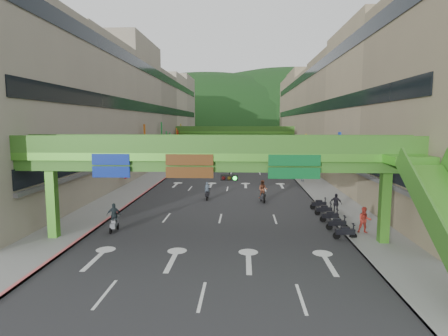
# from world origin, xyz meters

# --- Properties ---
(ground) EXTENTS (320.00, 320.00, 0.00)m
(ground) POSITION_xyz_m (0.00, 0.00, 0.00)
(ground) COLOR black
(ground) RESTS_ON ground
(road_slab) EXTENTS (18.00, 140.00, 0.02)m
(road_slab) POSITION_xyz_m (0.00, 50.00, 0.01)
(road_slab) COLOR #28282B
(road_slab) RESTS_ON ground
(sidewalk_left) EXTENTS (4.00, 140.00, 0.15)m
(sidewalk_left) POSITION_xyz_m (-11.00, 50.00, 0.07)
(sidewalk_left) COLOR gray
(sidewalk_left) RESTS_ON ground
(sidewalk_right) EXTENTS (4.00, 140.00, 0.15)m
(sidewalk_right) POSITION_xyz_m (11.00, 50.00, 0.07)
(sidewalk_right) COLOR gray
(sidewalk_right) RESTS_ON ground
(curb_left) EXTENTS (0.20, 140.00, 0.18)m
(curb_left) POSITION_xyz_m (-9.10, 50.00, 0.09)
(curb_left) COLOR #CC5959
(curb_left) RESTS_ON ground
(curb_right) EXTENTS (0.20, 140.00, 0.18)m
(curb_right) POSITION_xyz_m (9.10, 50.00, 0.09)
(curb_right) COLOR gray
(curb_right) RESTS_ON ground
(building_row_left) EXTENTS (12.80, 95.00, 19.00)m
(building_row_left) POSITION_xyz_m (-18.93, 50.00, 9.46)
(building_row_left) COLOR #9E937F
(building_row_left) RESTS_ON ground
(building_row_right) EXTENTS (12.80, 95.00, 19.00)m
(building_row_right) POSITION_xyz_m (18.93, 50.00, 9.46)
(building_row_right) COLOR gray
(building_row_right) RESTS_ON ground
(overpass_near) EXTENTS (28.00, 12.27, 7.10)m
(overpass_near) POSITION_xyz_m (0.93, 5.38, 5.21)
(overpass_near) COLOR #4C9E2D
(overpass_near) RESTS_ON ground
(overpass_far) EXTENTS (28.00, 2.20, 7.10)m
(overpass_far) POSITION_xyz_m (0.00, 65.00, 5.40)
(overpass_far) COLOR #4C9E2D
(overpass_far) RESTS_ON ground
(hill_left) EXTENTS (168.00, 140.00, 112.00)m
(hill_left) POSITION_xyz_m (-15.00, 160.00, 0.00)
(hill_left) COLOR #1C4419
(hill_left) RESTS_ON ground
(hill_right) EXTENTS (208.00, 176.00, 128.00)m
(hill_right) POSITION_xyz_m (25.00, 180.00, 0.00)
(hill_right) COLOR #1C4419
(hill_right) RESTS_ON ground
(bunting_string) EXTENTS (26.00, 0.36, 0.47)m
(bunting_string) POSITION_xyz_m (0.00, 30.00, 5.96)
(bunting_string) COLOR black
(bunting_string) RESTS_ON ground
(scooter_rider_near) EXTENTS (0.55, 1.60, 1.83)m
(scooter_rider_near) POSITION_xyz_m (-1.82, 19.68, 0.83)
(scooter_rider_near) COLOR black
(scooter_rider_near) RESTS_ON ground
(scooter_rider_mid) EXTENTS (1.05, 1.58, 2.22)m
(scooter_rider_mid) POSITION_xyz_m (3.85, 18.69, 1.16)
(scooter_rider_mid) COLOR black
(scooter_rider_mid) RESTS_ON ground
(scooter_rider_left) EXTENTS (1.08, 1.60, 2.12)m
(scooter_rider_left) POSITION_xyz_m (-7.50, 7.89, 1.07)
(scooter_rider_left) COLOR gray
(scooter_rider_left) RESTS_ON ground
(scooter_rider_far) EXTENTS (0.95, 1.58, 2.09)m
(scooter_rider_far) POSITION_xyz_m (-2.79, 44.45, 1.06)
(scooter_rider_far) COLOR #6F0B03
(scooter_rider_far) RESTS_ON ground
(parked_scooter_row) EXTENTS (1.60, 9.35, 1.08)m
(parked_scooter_row) POSITION_xyz_m (8.80, 11.29, 0.52)
(parked_scooter_row) COLOR black
(parked_scooter_row) RESTS_ON ground
(car_silver) EXTENTS (1.75, 4.39, 1.42)m
(car_silver) POSITION_xyz_m (-7.00, 64.80, 0.71)
(car_silver) COLOR #ADACB5
(car_silver) RESTS_ON ground
(car_yellow) EXTENTS (1.95, 4.54, 1.53)m
(car_yellow) POSITION_xyz_m (0.86, 51.05, 0.76)
(car_yellow) COLOR #E2F037
(car_yellow) RESTS_ON ground
(pedestrian_red) EXTENTS (0.99, 0.83, 1.86)m
(pedestrian_red) POSITION_xyz_m (10.43, 8.00, 0.93)
(pedestrian_red) COLOR #AC3026
(pedestrian_red) RESTS_ON ground
(pedestrian_dark) EXTENTS (1.11, 0.76, 1.75)m
(pedestrian_dark) POSITION_xyz_m (9.80, 13.66, 0.87)
(pedestrian_dark) COLOR black
(pedestrian_dark) RESTS_ON ground
(pedestrian_blue) EXTENTS (1.00, 0.84, 1.82)m
(pedestrian_blue) POSITION_xyz_m (9.80, 31.50, 0.91)
(pedestrian_blue) COLOR #384661
(pedestrian_blue) RESTS_ON ground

